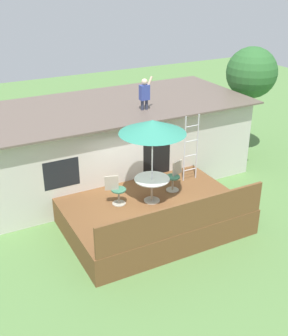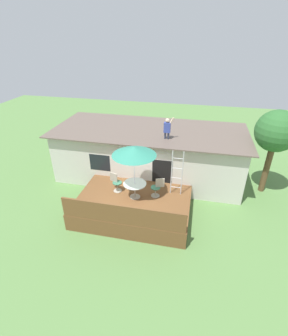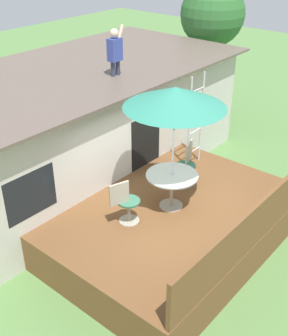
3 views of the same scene
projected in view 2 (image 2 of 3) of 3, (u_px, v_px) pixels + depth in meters
ground_plane at (134, 212)px, 11.91m from camera, size 40.00×40.00×0.00m
house at (149, 153)px, 14.30m from camera, size 10.50×4.50×2.80m
deck at (134, 205)px, 11.72m from camera, size 5.12×3.68×0.80m
deck_railing at (122, 215)px, 9.77m from camera, size 5.02×0.08×0.90m
patio_table at (135, 186)px, 11.29m from camera, size 1.04×1.04×0.74m
patio_umbrella at (134, 151)px, 10.44m from camera, size 1.90×1.90×2.54m
step_ladder at (177, 173)px, 11.30m from camera, size 0.52×0.04×2.20m
person_figure at (167, 127)px, 12.21m from camera, size 0.47×0.20×1.11m
patio_chair_left at (116, 182)px, 11.83m from camera, size 0.61×0.44×0.92m
patio_chair_right at (157, 187)px, 11.45m from camera, size 0.61×0.44×0.92m
backyard_tree at (276, 132)px, 11.89m from camera, size 2.01×2.01×4.36m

